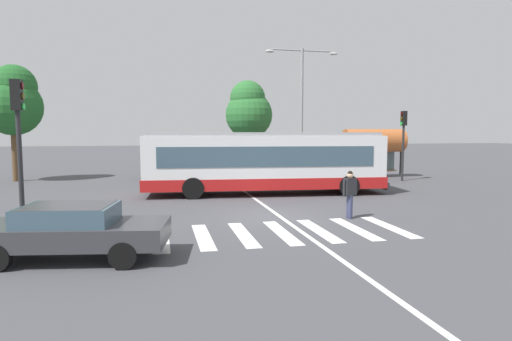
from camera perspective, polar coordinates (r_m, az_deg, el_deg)
name	(u,v)px	position (r m, az deg, el deg)	size (l,w,h in m)	color
ground_plane	(270,217)	(16.06, 1.79, -6.05)	(160.00, 160.00, 0.00)	#47474C
city_transit_bus	(265,162)	(21.52, 1.13, 1.10)	(12.04, 3.62, 3.06)	black
pedestrian_crossing_street	(350,192)	(15.90, 12.19, -2.74)	(0.57, 0.33, 1.72)	#333856
foreground_sedan	(72,229)	(11.57, -22.99, -7.04)	(4.74, 2.52, 1.35)	black
parked_car_black	(166,167)	(29.46, -11.76, 0.50)	(2.25, 4.66, 1.35)	black
parked_car_silver	(208,166)	(29.53, -6.26, 0.59)	(2.00, 4.56, 1.35)	black
parked_car_teal	(246,165)	(30.39, -1.35, 0.75)	(1.99, 4.56, 1.35)	black
parked_car_red	(283,164)	(31.02, 3.60, 0.84)	(1.93, 4.53, 1.35)	black
traffic_light_near_corner	(19,132)	(14.62, -28.66, 4.48)	(0.33, 0.32, 4.63)	#28282B
traffic_light_far_corner	(403,134)	(28.65, 18.75, 4.57)	(0.33, 0.32, 4.36)	#28282B
bus_stop_shelter	(374,142)	(30.32, 15.17, 3.69)	(4.19, 1.54, 3.25)	#28282B
twin_arm_street_lamp	(302,98)	(29.68, 6.02, 9.49)	(5.03, 0.32, 8.60)	#939399
background_tree_left	(13,101)	(30.84, -29.24, 7.95)	(3.53, 3.53, 7.17)	brown
background_tree_right	(249,110)	(35.21, -0.99, 7.91)	(3.77, 3.77, 7.14)	brown
crosswalk_painted_stripes	(282,232)	(13.63, 3.40, -8.09)	(7.76, 3.27, 0.01)	silver
lane_center_line	(266,207)	(18.05, 1.37, -4.78)	(0.16, 24.00, 0.01)	silver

